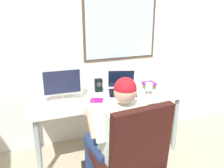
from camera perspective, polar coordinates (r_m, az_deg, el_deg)
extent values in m
cube|color=silver|center=(3.14, -1.88, 9.94)|extent=(4.53, 0.06, 2.61)
cube|color=#4C3828|center=(3.15, 1.95, 14.77)|extent=(0.96, 0.01, 1.02)
cube|color=silver|center=(3.15, 1.98, 14.77)|extent=(0.90, 0.02, 0.96)
cylinder|color=gray|center=(2.68, -16.60, -14.50)|extent=(0.05, 0.05, 0.71)
cylinder|color=gray|center=(3.15, 14.43, -8.95)|extent=(0.05, 0.05, 0.71)
cylinder|color=gray|center=(3.17, -17.40, -9.08)|extent=(0.05, 0.05, 0.71)
cylinder|color=gray|center=(3.57, 9.38, -5.12)|extent=(0.05, 0.05, 0.71)
cube|color=silver|center=(2.88, -1.59, -2.84)|extent=(1.75, 0.70, 0.04)
cube|color=black|center=(2.30, 3.10, -17.58)|extent=(0.54, 0.54, 0.06)
cube|color=black|center=(1.94, 6.76, -13.45)|extent=(0.52, 0.16, 0.60)
cylinder|color=navy|center=(2.52, 3.70, -13.08)|extent=(0.19, 0.44, 0.15)
cylinder|color=navy|center=(2.80, 1.37, -14.98)|extent=(0.12, 0.12, 0.46)
cube|color=black|center=(2.96, 0.79, -17.45)|extent=(0.12, 0.25, 0.08)
cylinder|color=navy|center=(2.40, -3.20, -14.84)|extent=(0.19, 0.44, 0.15)
cylinder|color=navy|center=(2.70, -4.95, -16.58)|extent=(0.12, 0.12, 0.46)
cube|color=silver|center=(2.17, 2.91, -11.16)|extent=(0.41, 0.35, 0.53)
sphere|color=tan|center=(2.00, 3.09, -1.84)|extent=(0.19, 0.19, 0.19)
sphere|color=#A71620|center=(1.99, 3.11, -1.04)|extent=(0.19, 0.19, 0.19)
cylinder|color=silver|center=(2.26, 7.29, -7.15)|extent=(0.11, 0.19, 0.29)
cylinder|color=tan|center=(2.39, 5.98, -9.30)|extent=(0.09, 0.18, 0.27)
sphere|color=tan|center=(2.43, 5.47, -9.45)|extent=(0.09, 0.09, 0.09)
cylinder|color=silver|center=(2.07, -3.14, -9.52)|extent=(0.11, 0.21, 0.29)
cylinder|color=tan|center=(2.21, -4.55, -9.01)|extent=(0.09, 0.19, 0.27)
sphere|color=tan|center=(2.26, -5.44, -6.57)|extent=(0.09, 0.09, 0.09)
cube|color=beige|center=(2.78, -11.33, -3.46)|extent=(0.28, 0.23, 0.02)
cylinder|color=beige|center=(2.76, -11.38, -2.68)|extent=(0.04, 0.04, 0.06)
cube|color=silver|center=(2.70, -11.62, 0.80)|extent=(0.43, 0.12, 0.29)
cube|color=#191E38|center=(2.65, -11.47, 0.43)|extent=(0.38, 0.02, 0.25)
cube|color=black|center=(2.92, 2.41, -2.02)|extent=(0.37, 0.33, 0.02)
cube|color=black|center=(2.91, 2.42, -1.84)|extent=(0.34, 0.29, 0.00)
cube|color=black|center=(3.04, 2.12, 1.21)|extent=(0.33, 0.18, 0.23)
cube|color=#0F1933|center=(3.03, 2.14, 1.11)|extent=(0.30, 0.16, 0.20)
cylinder|color=silver|center=(2.90, 8.44, -2.45)|extent=(0.07, 0.07, 0.00)
cylinder|color=silver|center=(2.89, 8.47, -1.85)|extent=(0.01, 0.01, 0.06)
cylinder|color=silver|center=(2.87, 8.54, -0.54)|extent=(0.08, 0.08, 0.08)
cylinder|color=maroon|center=(2.88, 8.51, -0.99)|extent=(0.08, 0.08, 0.03)
cube|color=black|center=(2.96, -3.15, -0.29)|extent=(0.09, 0.08, 0.15)
cylinder|color=#333338|center=(2.92, -3.00, -0.10)|extent=(0.06, 0.01, 0.06)
cube|color=#33733E|center=(3.11, 8.63, -0.86)|extent=(0.15, 0.13, 0.02)
cube|color=#AF931C|center=(3.10, 8.57, -0.40)|extent=(0.15, 0.14, 0.03)
cube|color=#622986|center=(3.09, 8.57, 0.10)|extent=(0.15, 0.14, 0.03)
cube|color=#941674|center=(2.71, -3.58, -3.77)|extent=(0.18, 0.17, 0.01)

